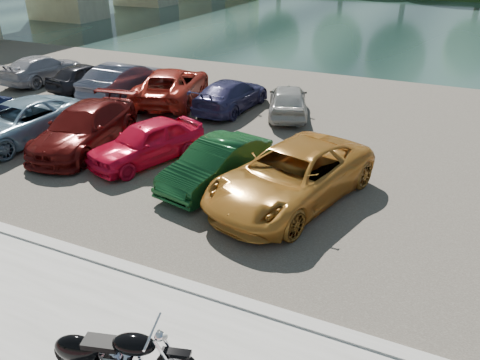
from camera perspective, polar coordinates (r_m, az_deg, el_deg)
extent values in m
plane|color=#595447|center=(8.79, -17.29, -19.27)|extent=(200.00, 200.00, 0.00)
cube|color=#9E9C95|center=(9.86, -9.76, -11.78)|extent=(60.00, 0.30, 0.14)
cube|color=#454037|center=(17.05, 7.10, 5.55)|extent=(60.00, 18.00, 0.04)
cube|color=#1A2E2C|center=(44.88, 19.27, 17.60)|extent=(120.00, 40.00, 0.00)
torus|color=black|center=(8.20, -19.46, -19.38)|extent=(0.69, 0.30, 0.68)
cylinder|color=#B2B2B7|center=(8.20, -19.46, -19.38)|extent=(0.46, 0.18, 0.46)
cylinder|color=silver|center=(7.41, -9.14, -20.55)|extent=(0.33, 0.13, 0.63)
cylinder|color=silver|center=(7.54, -8.66, -19.46)|extent=(0.33, 0.13, 0.63)
cylinder|color=silver|center=(7.26, -10.62, -17.66)|extent=(0.23, 0.73, 0.04)
sphere|color=silver|center=(7.28, -9.78, -18.24)|extent=(0.20, 0.20, 0.16)
sphere|color=silver|center=(7.27, -9.23, -18.33)|extent=(0.14, 0.14, 0.11)
cube|color=black|center=(7.44, -7.80, -20.15)|extent=(0.47, 0.25, 0.06)
cube|color=silver|center=(7.91, -14.16, -20.50)|extent=(0.52, 0.43, 0.34)
cylinder|color=silver|center=(7.73, -13.61, -19.63)|extent=(0.28, 0.24, 0.27)
cylinder|color=silver|center=(7.80, -15.06, -19.35)|extent=(0.28, 0.24, 0.27)
ellipsoid|color=black|center=(7.57, -12.79, -18.93)|extent=(0.75, 0.53, 0.32)
cube|color=black|center=(7.79, -16.58, -18.48)|extent=(0.60, 0.42, 0.10)
ellipsoid|color=black|center=(8.10, -19.26, -18.86)|extent=(0.79, 0.52, 0.50)
cube|color=black|center=(8.17, -19.52, -19.14)|extent=(0.43, 0.28, 0.30)
cylinder|color=silver|center=(8.20, -15.68, -19.90)|extent=(1.08, 0.38, 0.09)
cylinder|color=silver|center=(8.14, -15.75, -19.52)|extent=(1.08, 0.38, 0.09)
imported|color=#7799AE|center=(17.77, -25.36, 6.40)|extent=(2.67, 5.04, 1.35)
imported|color=#520D0B|center=(16.34, -18.41, 6.07)|extent=(2.69, 5.03, 1.39)
imported|color=red|center=(14.78, -11.28, 4.60)|extent=(2.73, 4.11, 1.30)
imported|color=#11401C|center=(13.07, -2.89, 1.97)|extent=(2.07, 3.99, 1.25)
imported|color=#BE7D2B|center=(12.21, 6.27, 0.53)|extent=(3.79, 5.77, 1.47)
imported|color=#9D9BA4|center=(25.47, -22.86, 12.39)|extent=(1.93, 4.42, 1.26)
imported|color=black|center=(23.34, -18.36, 11.92)|extent=(2.07, 3.83, 1.24)
imported|color=slate|center=(21.52, -13.76, 11.71)|extent=(1.74, 4.66, 1.52)
imported|color=#A6281B|center=(20.58, -8.30, 11.38)|extent=(3.70, 5.62, 1.43)
imported|color=navy|center=(19.34, -1.09, 10.34)|extent=(1.96, 4.34, 1.23)
imported|color=#AEADA9|center=(18.74, 5.88, 9.68)|extent=(2.60, 3.94, 1.25)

